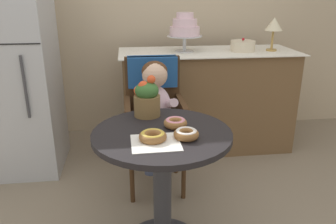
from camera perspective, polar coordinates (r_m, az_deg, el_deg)
The scene contains 13 objects.
cafe_table at distance 1.81m, azimuth -0.99°, elevation -9.49°, with size 0.72×0.72×0.72m.
wicker_chair at distance 2.43m, azimuth -2.44°, elevation 1.72°, with size 0.42×0.45×0.95m.
seated_child at distance 2.27m, azimuth -2.13°, elevation 1.42°, with size 0.27×0.32×0.73m.
paper_napkin at distance 1.59m, azimuth -2.11°, elevation -5.23°, with size 0.23×0.21×0.00m, color white.
donut_front at distance 1.61m, azimuth -2.61°, elevation -4.08°, with size 0.13×0.13×0.04m.
donut_mid at distance 1.77m, azimuth 1.27°, elevation -1.79°, with size 0.12×0.12×0.04m.
donut_side at distance 1.63m, azimuth 3.12°, elevation -3.69°, with size 0.12×0.12×0.04m.
flower_vase at distance 1.90m, azimuth -3.63°, elevation 2.44°, with size 0.15×0.15×0.24m.
display_counter at distance 3.10m, azimuth 6.54°, elevation 2.10°, with size 1.56×0.62×0.90m.
tiered_cake_stand at distance 2.93m, azimuth 2.86°, elevation 14.03°, with size 0.30×0.30×0.33m.
round_layer_cake at distance 3.05m, azimuth 12.59°, elevation 10.92°, with size 0.21×0.21×0.12m.
table_lamp at distance 3.11m, azimuth 17.55°, elevation 13.84°, with size 0.15×0.15×0.28m.
refrigerator at distance 2.87m, azimuth -25.17°, elevation 7.02°, with size 0.64×0.63×1.70m.
Camera 1 is at (-0.16, -1.57, 1.40)m, focal length 35.86 mm.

